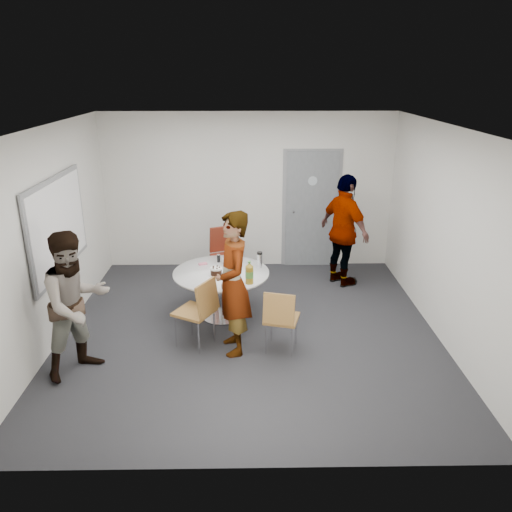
{
  "coord_description": "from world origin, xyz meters",
  "views": [
    {
      "loc": [
        -0.01,
        -6.0,
        3.32
      ],
      "look_at": [
        0.09,
        0.25,
        0.99
      ],
      "focal_mm": 35.0,
      "sensor_mm": 36.0,
      "label": 1
    }
  ],
  "objects_px": {
    "door": "(311,210)",
    "chair_near_right": "(280,316)",
    "chair_near_left": "(200,307)",
    "table": "(223,278)",
    "person_main": "(233,284)",
    "whiteboard": "(58,225)",
    "person_right": "(344,231)",
    "person_left": "(76,304)",
    "chair_far": "(225,250)"
  },
  "relations": [
    {
      "from": "whiteboard",
      "to": "chair_far",
      "type": "relative_size",
      "value": 1.98
    },
    {
      "from": "chair_far",
      "to": "table",
      "type": "bearing_deg",
      "value": 69.92
    },
    {
      "from": "chair_near_left",
      "to": "chair_far",
      "type": "distance_m",
      "value": 2.03
    },
    {
      "from": "whiteboard",
      "to": "person_right",
      "type": "bearing_deg",
      "value": 19.22
    },
    {
      "from": "whiteboard",
      "to": "chair_near_left",
      "type": "relative_size",
      "value": 2.08
    },
    {
      "from": "table",
      "to": "person_left",
      "type": "bearing_deg",
      "value": -140.32
    },
    {
      "from": "table",
      "to": "chair_far",
      "type": "bearing_deg",
      "value": 91.13
    },
    {
      "from": "chair_near_right",
      "to": "table",
      "type": "bearing_deg",
      "value": 142.62
    },
    {
      "from": "table",
      "to": "person_left",
      "type": "relative_size",
      "value": 0.78
    },
    {
      "from": "chair_near_left",
      "to": "chair_near_right",
      "type": "relative_size",
      "value": 1.08
    },
    {
      "from": "person_main",
      "to": "person_left",
      "type": "bearing_deg",
      "value": -88.79
    },
    {
      "from": "person_left",
      "to": "door",
      "type": "bearing_deg",
      "value": -0.21
    },
    {
      "from": "whiteboard",
      "to": "chair_near_left",
      "type": "bearing_deg",
      "value": -17.55
    },
    {
      "from": "chair_near_right",
      "to": "person_right",
      "type": "height_order",
      "value": "person_right"
    },
    {
      "from": "chair_near_right",
      "to": "chair_far",
      "type": "distance_m",
      "value": 2.32
    },
    {
      "from": "chair_near_left",
      "to": "person_right",
      "type": "relative_size",
      "value": 0.5
    },
    {
      "from": "chair_near_left",
      "to": "whiteboard",
      "type": "bearing_deg",
      "value": 101.27
    },
    {
      "from": "chair_near_right",
      "to": "person_main",
      "type": "distance_m",
      "value": 0.7
    },
    {
      "from": "chair_near_left",
      "to": "chair_near_right",
      "type": "xyz_separation_m",
      "value": [
        0.99,
        -0.17,
        -0.05
      ]
    },
    {
      "from": "door",
      "to": "person_main",
      "type": "distance_m",
      "value": 3.23
    },
    {
      "from": "person_main",
      "to": "person_right",
      "type": "height_order",
      "value": "person_right"
    },
    {
      "from": "chair_far",
      "to": "person_right",
      "type": "height_order",
      "value": "person_right"
    },
    {
      "from": "table",
      "to": "person_left",
      "type": "distance_m",
      "value": 2.08
    },
    {
      "from": "chair_near_left",
      "to": "person_right",
      "type": "height_order",
      "value": "person_right"
    },
    {
      "from": "whiteboard",
      "to": "chair_near_left",
      "type": "height_order",
      "value": "whiteboard"
    },
    {
      "from": "chair_near_right",
      "to": "person_main",
      "type": "relative_size",
      "value": 0.47
    },
    {
      "from": "whiteboard",
      "to": "table",
      "type": "height_order",
      "value": "whiteboard"
    },
    {
      "from": "door",
      "to": "chair_near_right",
      "type": "relative_size",
      "value": 2.52
    },
    {
      "from": "whiteboard",
      "to": "door",
      "type": "bearing_deg",
      "value": 32.66
    },
    {
      "from": "person_right",
      "to": "door",
      "type": "bearing_deg",
      "value": -4.5
    },
    {
      "from": "chair_far",
      "to": "person_main",
      "type": "height_order",
      "value": "person_main"
    },
    {
      "from": "chair_near_right",
      "to": "person_right",
      "type": "xyz_separation_m",
      "value": [
        1.15,
        2.14,
        0.4
      ]
    },
    {
      "from": "whiteboard",
      "to": "person_main",
      "type": "bearing_deg",
      "value": -16.56
    },
    {
      "from": "door",
      "to": "person_left",
      "type": "height_order",
      "value": "door"
    },
    {
      "from": "chair_near_right",
      "to": "person_left",
      "type": "xyz_separation_m",
      "value": [
        -2.33,
        -0.36,
        0.35
      ]
    },
    {
      "from": "table",
      "to": "chair_near_left",
      "type": "bearing_deg",
      "value": -107.8
    },
    {
      "from": "table",
      "to": "chair_near_left",
      "type": "relative_size",
      "value": 1.47
    },
    {
      "from": "door",
      "to": "chair_far",
      "type": "distance_m",
      "value": 1.77
    },
    {
      "from": "table",
      "to": "chair_far",
      "type": "distance_m",
      "value": 1.23
    },
    {
      "from": "chair_far",
      "to": "person_left",
      "type": "xyz_separation_m",
      "value": [
        -1.56,
        -2.54,
        0.27
      ]
    },
    {
      "from": "door",
      "to": "chair_near_right",
      "type": "bearing_deg",
      "value": -103.39
    },
    {
      "from": "chair_near_left",
      "to": "person_right",
      "type": "bearing_deg",
      "value": -18.56
    },
    {
      "from": "door",
      "to": "table",
      "type": "distance_m",
      "value": 2.57
    },
    {
      "from": "door",
      "to": "whiteboard",
      "type": "height_order",
      "value": "door"
    },
    {
      "from": "chair_near_left",
      "to": "person_right",
      "type": "xyz_separation_m",
      "value": [
        2.15,
        1.97,
        0.36
      ]
    },
    {
      "from": "whiteboard",
      "to": "chair_near_right",
      "type": "bearing_deg",
      "value": -14.8
    },
    {
      "from": "person_right",
      "to": "whiteboard",
      "type": "bearing_deg",
      "value": 78.96
    },
    {
      "from": "whiteboard",
      "to": "chair_near_right",
      "type": "xyz_separation_m",
      "value": [
        2.84,
        -0.75,
        -0.94
      ]
    },
    {
      "from": "door",
      "to": "chair_near_left",
      "type": "bearing_deg",
      "value": -120.92
    },
    {
      "from": "whiteboard",
      "to": "person_left",
      "type": "relative_size",
      "value": 1.11
    }
  ]
}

